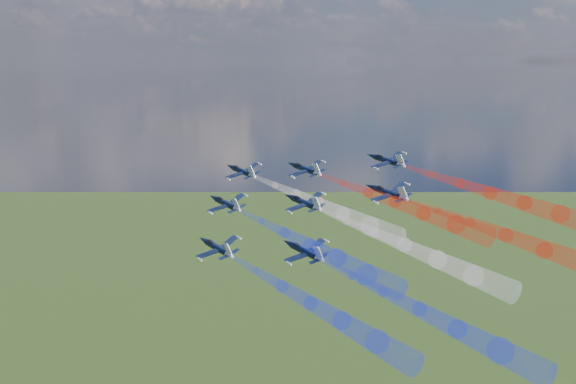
{
  "coord_description": "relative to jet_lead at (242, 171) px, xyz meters",
  "views": [
    {
      "loc": [
        -30.35,
        -114.54,
        190.46
      ],
      "look_at": [
        -18.32,
        20.57,
        164.16
      ],
      "focal_mm": 42.1,
      "sensor_mm": 36.0,
      "label": 1
    }
  ],
  "objects": [
    {
      "name": "jet_lead",
      "position": [
        0.0,
        0.0,
        0.0
      ],
      "size": [
        14.32,
        14.8,
        7.02
      ],
      "primitive_type": null,
      "rotation": [
        0.12,
        -0.31,
        0.55
      ],
      "color": "black"
    },
    {
      "name": "trail_lead",
      "position": [
        14.54,
        -21.63,
        -3.11
      ],
      "size": [
        27.31,
        37.87,
        9.79
      ],
      "primitive_type": null,
      "rotation": [
        0.12,
        -0.31,
        0.55
      ],
      "color": "white"
    },
    {
      "name": "jet_inner_left",
      "position": [
        -3.63,
        -15.16,
        -4.16
      ],
      "size": [
        14.32,
        14.8,
        7.02
      ],
      "primitive_type": null,
      "rotation": [
        0.12,
        -0.31,
        0.55
      ],
      "color": "black"
    },
    {
      "name": "trail_inner_left",
      "position": [
        10.91,
        -36.79,
        -7.27
      ],
      "size": [
        27.31,
        37.87,
        9.79
      ],
      "primitive_type": null,
      "rotation": [
        0.12,
        -0.31,
        0.55
      ],
      "color": "#1B2EE9"
    },
    {
      "name": "jet_inner_right",
      "position": [
        13.65,
        -6.18,
        1.29
      ],
      "size": [
        14.32,
        14.8,
        7.02
      ],
      "primitive_type": null,
      "rotation": [
        0.12,
        -0.31,
        0.55
      ],
      "color": "black"
    },
    {
      "name": "trail_inner_right",
      "position": [
        28.19,
        -27.81,
        -1.83
      ],
      "size": [
        27.31,
        37.87,
        9.79
      ],
      "primitive_type": null,
      "rotation": [
        0.12,
        -0.31,
        0.55
      ],
      "color": "red"
    },
    {
      "name": "jet_outer_left",
      "position": [
        -5.34,
        -30.41,
        -9.14
      ],
      "size": [
        14.32,
        14.8,
        7.02
      ],
      "primitive_type": null,
      "rotation": [
        0.12,
        -0.31,
        0.55
      ],
      "color": "black"
    },
    {
      "name": "trail_outer_left",
      "position": [
        9.2,
        -52.05,
        -12.26
      ],
      "size": [
        27.31,
        37.87,
        9.79
      ],
      "primitive_type": null,
      "rotation": [
        0.12,
        -0.31,
        0.55
      ],
      "color": "#1B2EE9"
    },
    {
      "name": "jet_center_third",
      "position": [
        11.63,
        -21.38,
        -2.93
      ],
      "size": [
        14.32,
        14.8,
        7.02
      ],
      "primitive_type": null,
      "rotation": [
        0.12,
        -0.31,
        0.55
      ],
      "color": "black"
    },
    {
      "name": "trail_center_third",
      "position": [
        26.17,
        -43.02,
        -6.04
      ],
      "size": [
        27.31,
        37.87,
        9.79
      ],
      "primitive_type": null,
      "rotation": [
        0.12,
        -0.31,
        0.55
      ],
      "color": "white"
    },
    {
      "name": "jet_outer_right",
      "position": [
        31.03,
        -8.82,
        3.34
      ],
      "size": [
        14.32,
        14.8,
        7.02
      ],
      "primitive_type": null,
      "rotation": [
        0.12,
        -0.31,
        0.55
      ],
      "color": "black"
    },
    {
      "name": "trail_outer_right",
      "position": [
        45.57,
        -30.45,
        0.22
      ],
      "size": [
        27.31,
        37.87,
        9.79
      ],
      "primitive_type": null,
      "rotation": [
        0.12,
        -0.31,
        0.55
      ],
      "color": "red"
    },
    {
      "name": "jet_rear_left",
      "position": [
        10.12,
        -36.08,
        -8.59
      ],
      "size": [
        14.32,
        14.8,
        7.02
      ],
      "primitive_type": null,
      "rotation": [
        0.12,
        -0.31,
        0.55
      ],
      "color": "black"
    },
    {
      "name": "trail_rear_left",
      "position": [
        24.66,
        -57.72,
        -11.7
      ],
      "size": [
        27.31,
        37.87,
        9.79
      ],
      "primitive_type": null,
      "rotation": [
        0.12,
        -0.31,
        0.55
      ],
      "color": "#1B2EE9"
    },
    {
      "name": "jet_rear_right",
      "position": [
        27.46,
        -25.18,
        -0.48
      ],
      "size": [
        14.32,
        14.8,
        7.02
      ],
      "primitive_type": null,
      "rotation": [
        0.12,
        -0.31,
        0.55
      ],
      "color": "black"
    },
    {
      "name": "trail_rear_right",
      "position": [
        42.0,
        -46.81,
        -3.59
      ],
      "size": [
        27.31,
        37.87,
        9.79
      ],
      "primitive_type": null,
      "rotation": [
        0.12,
        -0.31,
        0.55
      ],
      "color": "red"
    }
  ]
}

